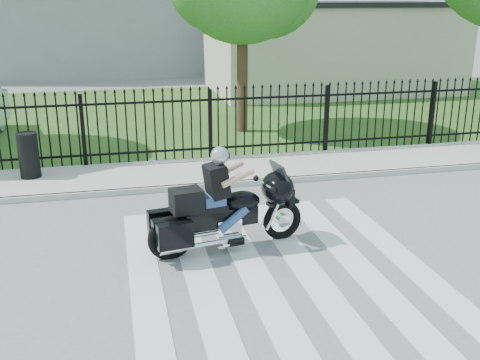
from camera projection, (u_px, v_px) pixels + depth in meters
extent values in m
plane|color=slate|center=(281.00, 271.00, 8.40)|extent=(120.00, 120.00, 0.00)
cube|color=#ADAAA3|center=(218.00, 171.00, 13.01)|extent=(40.00, 2.00, 0.12)
cube|color=#ADAAA3|center=(227.00, 184.00, 12.08)|extent=(40.00, 0.12, 0.12)
cube|color=#28571E|center=(181.00, 114.00, 19.51)|extent=(40.00, 12.00, 0.02)
cube|color=black|center=(211.00, 148.00, 13.85)|extent=(26.00, 0.04, 0.05)
cube|color=black|center=(210.00, 100.00, 13.47)|extent=(26.00, 0.04, 0.05)
cylinder|color=#382316|center=(242.00, 62.00, 16.40)|extent=(0.32, 0.32, 4.16)
cube|color=beige|center=(330.00, 49.00, 24.16)|extent=(10.00, 6.00, 3.50)
cube|color=black|center=(332.00, 4.00, 23.58)|extent=(10.20, 6.20, 0.20)
torus|color=black|center=(282.00, 220.00, 9.44)|extent=(0.70, 0.24, 0.69)
torus|color=black|center=(170.00, 238.00, 8.74)|extent=(0.74, 0.27, 0.73)
cube|color=black|center=(218.00, 218.00, 8.96)|extent=(1.32, 0.45, 0.30)
ellipsoid|color=black|center=(241.00, 201.00, 9.03)|extent=(0.68, 0.50, 0.33)
cube|color=black|center=(206.00, 208.00, 8.83)|extent=(0.69, 0.42, 0.10)
cube|color=silver|center=(227.00, 226.00, 9.07)|extent=(0.44, 0.36, 0.30)
ellipsoid|color=black|center=(278.00, 188.00, 9.22)|extent=(0.65, 0.80, 0.54)
cube|color=black|center=(186.00, 200.00, 8.66)|extent=(0.53, 0.45, 0.36)
cube|color=navy|center=(213.00, 200.00, 8.83)|extent=(0.38, 0.35, 0.18)
sphere|color=#AEB0B6|center=(220.00, 156.00, 8.65)|extent=(0.29, 0.29, 0.29)
cylinder|color=black|center=(29.00, 155.00, 12.24)|extent=(0.47, 0.47, 0.99)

